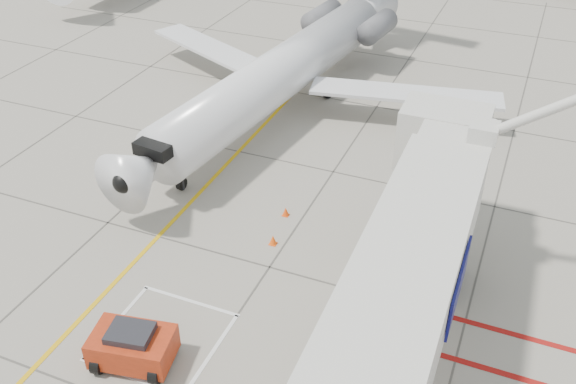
% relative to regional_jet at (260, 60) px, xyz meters
% --- Properties ---
extents(ground_plane, '(260.00, 260.00, 0.00)m').
position_rel_regional_jet_xyz_m(ground_plane, '(5.34, -14.91, -4.08)').
color(ground_plane, gray).
rests_on(ground_plane, ground).
extents(regional_jet, '(28.52, 34.08, 8.17)m').
position_rel_regional_jet_xyz_m(regional_jet, '(0.00, 0.00, 0.00)').
color(regional_jet, silver).
rests_on(regional_jet, ground_plane).
extents(jet_bridge, '(9.45, 19.64, 7.82)m').
position_rel_regional_jet_xyz_m(jet_bridge, '(11.54, -15.34, -0.17)').
color(jet_bridge, silver).
rests_on(jet_bridge, ground_plane).
extents(pushback_tug, '(3.03, 2.20, 1.61)m').
position_rel_regional_jet_xyz_m(pushback_tug, '(3.06, -17.26, -3.28)').
color(pushback_tug, '#AE2D10').
rests_on(pushback_tug, ground_plane).
extents(baggage_cart, '(2.22, 1.51, 1.34)m').
position_rel_regional_jet_xyz_m(baggage_cart, '(10.53, -8.53, -3.41)').
color(baggage_cart, '#4F4E53').
rests_on(baggage_cart, ground_plane).
extents(ground_power_unit, '(2.22, 1.40, 1.69)m').
position_rel_regional_jet_xyz_m(ground_power_unit, '(10.50, -10.14, -3.24)').
color(ground_power_unit, silver).
rests_on(ground_power_unit, ground_plane).
extents(cone_nose, '(0.33, 0.33, 0.46)m').
position_rel_regional_jet_xyz_m(cone_nose, '(4.87, -9.45, -3.85)').
color(cone_nose, '#FF530D').
rests_on(cone_nose, ground_plane).
extents(cone_side, '(0.31, 0.31, 0.43)m').
position_rel_regional_jet_xyz_m(cone_side, '(4.56, -7.30, -3.87)').
color(cone_side, '#F7480D').
rests_on(cone_side, ground_plane).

